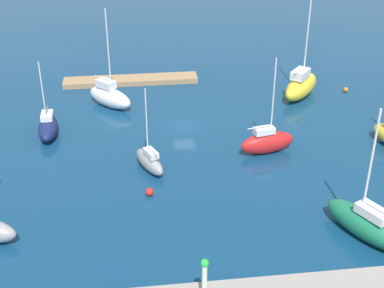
# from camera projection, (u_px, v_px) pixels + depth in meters

# --- Properties ---
(water) EXTENTS (160.00, 160.00, 0.00)m
(water) POSITION_uv_depth(u_px,v_px,m) (184.00, 126.00, 64.21)
(water) COLOR navy
(water) RESTS_ON ground
(pier_dock) EXTENTS (18.51, 2.94, 0.70)m
(pier_dock) POSITION_uv_depth(u_px,v_px,m) (131.00, 80.00, 75.81)
(pier_dock) COLOR #997A56
(pier_dock) RESTS_ON ground
(harbor_beacon) EXTENTS (0.56, 0.56, 3.73)m
(harbor_beacon) POSITION_uv_depth(u_px,v_px,m) (204.00, 278.00, 36.85)
(harbor_beacon) COLOR silver
(harbor_beacon) RESTS_ON breakwater
(sailboat_yellow_inner_mooring) EXTENTS (7.19, 7.81, 14.95)m
(sailboat_yellow_inner_mooring) POSITION_uv_depth(u_px,v_px,m) (301.00, 85.00, 70.79)
(sailboat_yellow_inner_mooring) COLOR yellow
(sailboat_yellow_inner_mooring) RESTS_ON water
(sailboat_red_far_north) EXTENTS (6.34, 3.10, 10.64)m
(sailboat_red_far_north) POSITION_uv_depth(u_px,v_px,m) (267.00, 142.00, 57.93)
(sailboat_red_far_north) COLOR red
(sailboat_red_far_north) RESTS_ON water
(sailboat_white_outer_mooring) EXTENTS (6.42, 6.49, 12.55)m
(sailboat_white_outer_mooring) POSITION_uv_depth(u_px,v_px,m) (110.00, 96.00, 68.34)
(sailboat_white_outer_mooring) COLOR white
(sailboat_white_outer_mooring) RESTS_ON water
(sailboat_navy_lone_north) EXTENTS (2.24, 5.97, 8.96)m
(sailboat_navy_lone_north) POSITION_uv_depth(u_px,v_px,m) (48.00, 127.00, 61.47)
(sailboat_navy_lone_north) COLOR #141E4C
(sailboat_navy_lone_north) RESTS_ON water
(sailboat_green_along_channel) EXTENTS (5.71, 8.07, 11.66)m
(sailboat_green_along_channel) POSITION_uv_depth(u_px,v_px,m) (365.00, 223.00, 45.36)
(sailboat_green_along_channel) COLOR #19724C
(sailboat_green_along_channel) RESTS_ON water
(sailboat_gray_mid_basin) EXTENTS (3.46, 5.38, 8.80)m
(sailboat_gray_mid_basin) POSITION_uv_depth(u_px,v_px,m) (149.00, 161.00, 54.99)
(sailboat_gray_mid_basin) COLOR gray
(sailboat_gray_mid_basin) RESTS_ON water
(mooring_buoy_orange) EXTENTS (0.65, 0.65, 0.65)m
(mooring_buoy_orange) POSITION_uv_depth(u_px,v_px,m) (346.00, 90.00, 72.95)
(mooring_buoy_orange) COLOR orange
(mooring_buoy_orange) RESTS_ON water
(mooring_buoy_red) EXTENTS (0.78, 0.78, 0.78)m
(mooring_buoy_red) POSITION_uv_depth(u_px,v_px,m) (149.00, 192.00, 51.16)
(mooring_buoy_red) COLOR red
(mooring_buoy_red) RESTS_ON water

